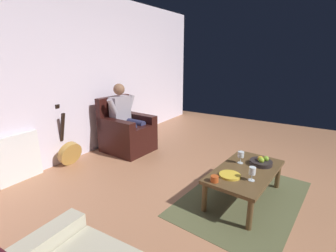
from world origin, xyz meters
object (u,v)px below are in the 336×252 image
at_px(wine_glass_near, 252,172).
at_px(fruit_bowl, 261,162).
at_px(wine_glass_far, 241,155).
at_px(decorative_dish, 230,175).
at_px(armchair, 126,133).
at_px(guitar, 69,151).
at_px(candle_jar, 215,179).
at_px(coffee_table, 245,174).
at_px(person_seated, 126,116).

xyz_separation_m(wine_glass_near, fruit_bowl, (-0.48, -0.00, -0.07)).
distance_m(wine_glass_far, decorative_dish, 0.43).
distance_m(armchair, wine_glass_near, 2.51).
bearing_deg(wine_glass_far, wine_glass_near, 31.43).
relative_size(guitar, fruit_bowl, 3.58).
bearing_deg(candle_jar, guitar, -89.47).
xyz_separation_m(coffee_table, fruit_bowl, (-0.25, 0.12, 0.08)).
relative_size(armchair, candle_jar, 11.24).
relative_size(guitar, wine_glass_near, 6.14).
distance_m(coffee_table, candle_jar, 0.52).
bearing_deg(decorative_dish, person_seated, -108.63).
bearing_deg(decorative_dish, coffee_table, 157.37).
bearing_deg(wine_glass_near, fruit_bowl, -179.74).
xyz_separation_m(coffee_table, decorative_dish, (0.26, -0.11, 0.06)).
bearing_deg(candle_jar, fruit_bowl, 155.51).
bearing_deg(candle_jar, wine_glass_far, 171.30).
xyz_separation_m(fruit_bowl, decorative_dish, (0.51, -0.23, -0.02)).
bearing_deg(coffee_table, wine_glass_near, 28.37).
bearing_deg(armchair, person_seated, 90.00).
bearing_deg(person_seated, coffee_table, 82.00).
bearing_deg(fruit_bowl, decorative_dish, -24.12).
distance_m(armchair, guitar, 1.03).
height_order(person_seated, wine_glass_far, person_seated).
distance_m(person_seated, coffee_table, 2.35).
relative_size(coffee_table, decorative_dish, 4.96).
height_order(armchair, person_seated, person_seated).
bearing_deg(fruit_bowl, wine_glass_far, -67.38).
bearing_deg(armchair, fruit_bowl, 88.50).
height_order(guitar, wine_glass_far, guitar).
height_order(wine_glass_near, decorative_dish, wine_glass_near).
bearing_deg(coffee_table, armchair, -101.72).
height_order(wine_glass_near, wine_glass_far, wine_glass_near).
xyz_separation_m(coffee_table, guitar, (0.49, -2.63, -0.11)).
relative_size(wine_glass_far, fruit_bowl, 0.57).
height_order(decorative_dish, candle_jar, candle_jar).
height_order(fruit_bowl, candle_jar, fruit_bowl).
relative_size(coffee_table, guitar, 1.22).
xyz_separation_m(armchair, guitar, (0.96, -0.35, -0.11)).
height_order(guitar, wine_glass_near, guitar).
bearing_deg(coffee_table, fruit_bowl, 154.38).
xyz_separation_m(wine_glass_far, fruit_bowl, (-0.10, 0.23, -0.07)).
bearing_deg(wine_glass_far, armchair, -98.32).
relative_size(coffee_table, candle_jar, 13.73).
bearing_deg(wine_glass_far, candle_jar, -8.70).
bearing_deg(person_seated, guitar, -16.32).
bearing_deg(wine_glass_near, coffee_table, -151.63).
relative_size(coffee_table, fruit_bowl, 4.38).
height_order(guitar, candle_jar, guitar).
distance_m(person_seated, guitar, 1.11).
bearing_deg(guitar, fruit_bowl, 105.12).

